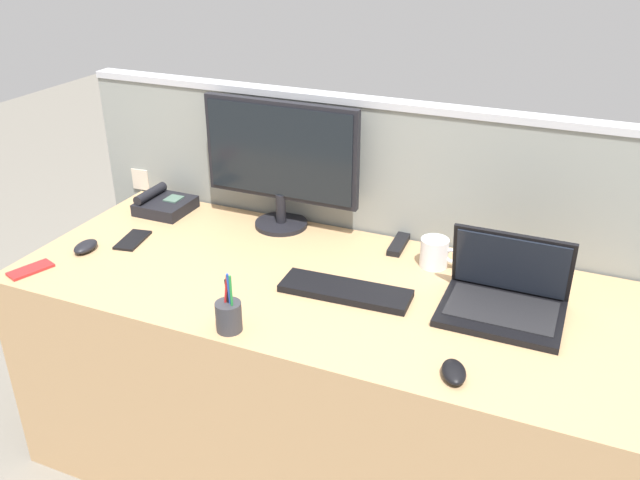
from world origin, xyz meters
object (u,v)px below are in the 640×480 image
Objects in this scene: pen_cup at (229,316)px; coffee_mug at (435,253)px; laptop at (505,294)px; keyboard_main at (345,291)px; tv_remote at (399,243)px; computer_mouse_right_hand at (86,246)px; desktop_monitor at (280,158)px; cell_phone_red_case at (31,270)px; computer_mouse_left_hand at (454,372)px; desk_phone at (164,204)px; cell_phone_black_slab at (133,240)px.

coffee_mug is at bearing 54.06° from pen_cup.
coffee_mug is (0.42, 0.58, 0.00)m from pen_cup.
laptop is 0.87× the size of keyboard_main.
computer_mouse_right_hand is at bearing -157.48° from tv_remote.
laptop is (0.84, -0.27, -0.21)m from desktop_monitor.
tv_remote reaches higher than cell_phone_red_case.
computer_mouse_left_hand is at bearing 3.60° from pen_cup.
desktop_monitor is 3.38× the size of tv_remote.
keyboard_main is at bearing -19.22° from desk_phone.
desk_phone is 1.85× the size of computer_mouse_left_hand.
laptop is at bearing -17.57° from desktop_monitor.
pen_cup reaches higher than coffee_mug.
computer_mouse_right_hand reaches higher than keyboard_main.
computer_mouse_right_hand is 1.00× the size of computer_mouse_left_hand.
laptop reaches higher than cell_phone_black_slab.
computer_mouse_left_hand is 1.24m from cell_phone_black_slab.
desk_phone is at bearing 158.07° from keyboard_main.
desk_phone is at bearing 178.84° from coffee_mug.
desktop_monitor is 3.24× the size of pen_cup.
computer_mouse_left_hand is 0.56× the size of pen_cup.
cell_phone_black_slab is at bearing -166.61° from coffee_mug.
cell_phone_black_slab is at bearing -142.13° from desktop_monitor.
desktop_monitor reaches higher than desk_phone.
cell_phone_red_case is at bearing -114.07° from computer_mouse_right_hand.
laptop is 3.41× the size of computer_mouse_left_hand.
cell_phone_black_slab is (0.05, -0.26, -0.02)m from desk_phone.
computer_mouse_right_hand reaches higher than tv_remote.
computer_mouse_right_hand is (-0.05, -0.38, -0.01)m from desk_phone.
cell_phone_red_case is at bearing -129.14° from cell_phone_black_slab.
laptop is 2.50× the size of cell_phone_red_case.
keyboard_main is at bearing -43.06° from desktop_monitor.
cell_phone_red_case is (-0.11, -0.57, -0.02)m from desk_phone.
pen_cup reaches higher than desk_phone.
pen_cup is at bearing -125.94° from coffee_mug.
keyboard_main is 0.81m from cell_phone_black_slab.
pen_cup is 0.68m from cell_phone_black_slab.
cell_phone_red_case is 0.80× the size of tv_remote.
desktop_monitor is 1.69× the size of laptop.
desktop_monitor reaches higher than cell_phone_red_case.
desk_phone is 0.91m from keyboard_main.
computer_mouse_right_hand is 0.16m from cell_phone_black_slab.
computer_mouse_left_hand reaches higher than keyboard_main.
tv_remote is 1.33× the size of coffee_mug.
tv_remote is at bearing 10.60° from cell_phone_black_slab.
desk_phone is 1.04× the size of pen_cup.
cell_phone_red_case is at bearing 159.54° from computer_mouse_left_hand.
laptop reaches higher than computer_mouse_right_hand.
computer_mouse_left_hand reaches higher than tv_remote.
coffee_mug reaches higher than keyboard_main.
computer_mouse_left_hand is 0.78× the size of coffee_mug.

